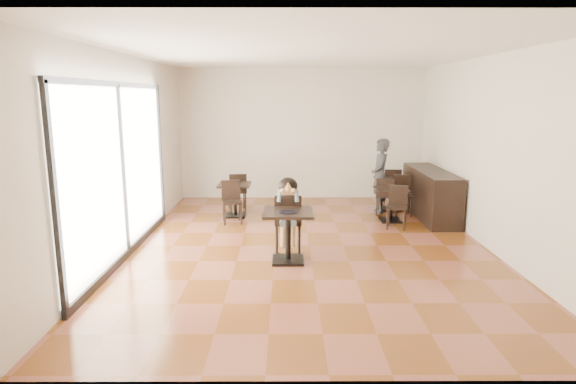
{
  "coord_description": "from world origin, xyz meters",
  "views": [
    {
      "loc": [
        -0.4,
        -7.92,
        2.53
      ],
      "look_at": [
        -0.36,
        -0.29,
        1.0
      ],
      "focal_mm": 30.0,
      "sensor_mm": 36.0,
      "label": 1
    }
  ],
  "objects_px": {
    "cafe_table_back": "(390,194)",
    "chair_mid_a": "(385,196)",
    "chair_back_b": "(403,196)",
    "child_table": "(288,236)",
    "cafe_table_mid": "(391,205)",
    "chair_left_b": "(232,202)",
    "child": "(288,215)",
    "chair_back_a": "(392,186)",
    "chair_mid_b": "(397,208)",
    "cafe_table_left": "(235,200)",
    "child_chair": "(288,222)",
    "adult_patron": "(380,176)",
    "chair_left_a": "(237,192)"
  },
  "relations": [
    {
      "from": "child",
      "to": "cafe_table_mid",
      "type": "relative_size",
      "value": 1.78
    },
    {
      "from": "chair_back_b",
      "to": "child_table",
      "type": "bearing_deg",
      "value": -124.47
    },
    {
      "from": "child_chair",
      "to": "chair_back_a",
      "type": "xyz_separation_m",
      "value": [
        2.47,
        3.48,
        -0.06
      ]
    },
    {
      "from": "chair_back_b",
      "to": "cafe_table_mid",
      "type": "bearing_deg",
      "value": -120.47
    },
    {
      "from": "child_chair",
      "to": "chair_back_b",
      "type": "xyz_separation_m",
      "value": [
        2.47,
        2.38,
        -0.06
      ]
    },
    {
      "from": "child_chair",
      "to": "child",
      "type": "height_order",
      "value": "child"
    },
    {
      "from": "child_table",
      "to": "cafe_table_mid",
      "type": "distance_m",
      "value": 3.23
    },
    {
      "from": "child",
      "to": "cafe_table_left",
      "type": "relative_size",
      "value": 1.72
    },
    {
      "from": "child_table",
      "to": "chair_back_a",
      "type": "bearing_deg",
      "value": 58.49
    },
    {
      "from": "chair_mid_b",
      "to": "chair_back_a",
      "type": "height_order",
      "value": "chair_back_a"
    },
    {
      "from": "child",
      "to": "chair_left_a",
      "type": "distance_m",
      "value": 3.07
    },
    {
      "from": "cafe_table_back",
      "to": "adult_patron",
      "type": "bearing_deg",
      "value": -135.89
    },
    {
      "from": "child_chair",
      "to": "cafe_table_left",
      "type": "distance_m",
      "value": 2.57
    },
    {
      "from": "child_chair",
      "to": "adult_patron",
      "type": "bearing_deg",
      "value": -127.49
    },
    {
      "from": "cafe_table_left",
      "to": "cafe_table_mid",
      "type": "bearing_deg",
      "value": -7.37
    },
    {
      "from": "chair_left_a",
      "to": "chair_back_b",
      "type": "height_order",
      "value": "chair_back_b"
    },
    {
      "from": "chair_mid_b",
      "to": "chair_back_a",
      "type": "relative_size",
      "value": 0.96
    },
    {
      "from": "child_table",
      "to": "child",
      "type": "relative_size",
      "value": 0.66
    },
    {
      "from": "chair_left_a",
      "to": "child_table",
      "type": "bearing_deg",
      "value": 96.54
    },
    {
      "from": "chair_left_a",
      "to": "chair_left_b",
      "type": "height_order",
      "value": "same"
    },
    {
      "from": "cafe_table_left",
      "to": "child_table",
      "type": "bearing_deg",
      "value": -68.58
    },
    {
      "from": "chair_mid_a",
      "to": "child",
      "type": "bearing_deg",
      "value": 66.9
    },
    {
      "from": "child",
      "to": "cafe_table_back",
      "type": "xyz_separation_m",
      "value": [
        2.33,
        2.93,
        -0.25
      ]
    },
    {
      "from": "chair_left_a",
      "to": "adult_patron",
      "type": "bearing_deg",
      "value": 164.23
    },
    {
      "from": "chair_left_a",
      "to": "chair_back_a",
      "type": "bearing_deg",
      "value": 178.2
    },
    {
      "from": "child_chair",
      "to": "chair_left_a",
      "type": "xyz_separation_m",
      "value": [
        -1.12,
        2.86,
        -0.06
      ]
    },
    {
      "from": "child_table",
      "to": "cafe_table_mid",
      "type": "height_order",
      "value": "child_table"
    },
    {
      "from": "child",
      "to": "chair_mid_a",
      "type": "distance_m",
      "value": 3.23
    },
    {
      "from": "chair_mid_b",
      "to": "chair_back_b",
      "type": "distance_m",
      "value": 1.1
    },
    {
      "from": "adult_patron",
      "to": "cafe_table_mid",
      "type": "relative_size",
      "value": 2.39
    },
    {
      "from": "child_table",
      "to": "chair_left_a",
      "type": "xyz_separation_m",
      "value": [
        -1.12,
        3.41,
        0.02
      ]
    },
    {
      "from": "child_table",
      "to": "child",
      "type": "height_order",
      "value": "child"
    },
    {
      "from": "child_table",
      "to": "child",
      "type": "distance_m",
      "value": 0.59
    },
    {
      "from": "child_chair",
      "to": "chair_mid_a",
      "type": "xyz_separation_m",
      "value": [
        2.11,
        2.44,
        -0.07
      ]
    },
    {
      "from": "chair_mid_a",
      "to": "chair_back_b",
      "type": "xyz_separation_m",
      "value": [
        0.36,
        -0.06,
        0.02
      ]
    },
    {
      "from": "cafe_table_back",
      "to": "chair_mid_a",
      "type": "distance_m",
      "value": 0.54
    },
    {
      "from": "child_table",
      "to": "chair_back_a",
      "type": "xyz_separation_m",
      "value": [
        2.47,
        4.03,
        0.03
      ]
    },
    {
      "from": "chair_left_b",
      "to": "chair_mid_b",
      "type": "bearing_deg",
      "value": -19.04
    },
    {
      "from": "cafe_table_back",
      "to": "chair_back_b",
      "type": "bearing_deg",
      "value": -75.33
    },
    {
      "from": "chair_back_a",
      "to": "cafe_table_back",
      "type": "bearing_deg",
      "value": 81.0
    },
    {
      "from": "child",
      "to": "chair_back_a",
      "type": "bearing_deg",
      "value": 54.62
    },
    {
      "from": "child",
      "to": "chair_back_a",
      "type": "distance_m",
      "value": 4.27
    },
    {
      "from": "adult_patron",
      "to": "cafe_table_mid",
      "type": "bearing_deg",
      "value": 12.83
    },
    {
      "from": "cafe_table_back",
      "to": "cafe_table_mid",
      "type": "bearing_deg",
      "value": -101.7
    },
    {
      "from": "chair_left_b",
      "to": "chair_back_a",
      "type": "distance_m",
      "value": 3.98
    },
    {
      "from": "cafe_table_mid",
      "to": "chair_left_b",
      "type": "height_order",
      "value": "chair_left_b"
    },
    {
      "from": "adult_patron",
      "to": "cafe_table_back",
      "type": "distance_m",
      "value": 0.63
    },
    {
      "from": "cafe_table_mid",
      "to": "chair_back_a",
      "type": "xyz_separation_m",
      "value": [
        0.36,
        1.59,
        0.09
      ]
    },
    {
      "from": "child",
      "to": "chair_mid_a",
      "type": "bearing_deg",
      "value": 49.1
    },
    {
      "from": "chair_left_b",
      "to": "chair_back_a",
      "type": "relative_size",
      "value": 1.0
    }
  ]
}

